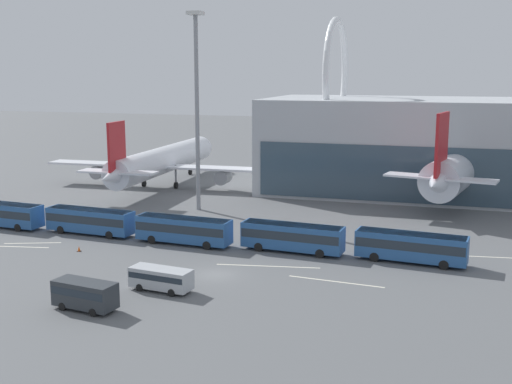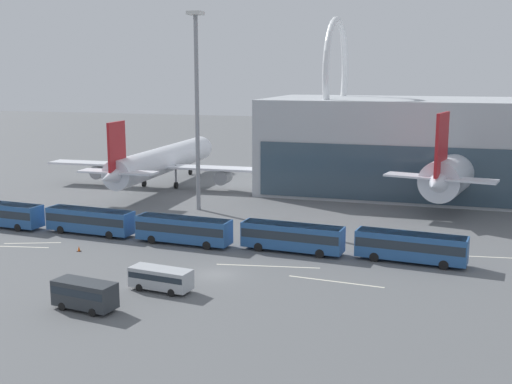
{
  "view_description": "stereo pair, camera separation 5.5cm",
  "coord_description": "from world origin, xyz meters",
  "px_view_note": "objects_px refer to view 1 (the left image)",
  "views": [
    {
      "loc": [
        21.99,
        -57.07,
        19.86
      ],
      "look_at": [
        -3.06,
        23.36,
        4.0
      ],
      "focal_mm": 45.0,
      "sensor_mm": 36.0,
      "label": 1
    },
    {
      "loc": [
        22.05,
        -57.06,
        19.86
      ],
      "look_at": [
        -3.06,
        23.36,
        4.0
      ],
      "focal_mm": 45.0,
      "sensor_mm": 36.0,
      "label": 2
    }
  ],
  "objects_px": {
    "shuttle_bus_1": "(90,220)",
    "traffic_cone_1": "(79,249)",
    "shuttle_bus_2": "(183,229)",
    "service_van_foreground": "(161,277)",
    "shuttle_bus_4": "(411,245)",
    "shuttle_bus_0": "(2,213)",
    "airliner_at_gate_far": "(462,168)",
    "shuttle_bus_3": "(292,236)",
    "floodlight_mast": "(197,98)",
    "service_van_crossing": "(85,293)",
    "airliner_at_gate_near": "(161,161)"
  },
  "relations": [
    {
      "from": "shuttle_bus_1",
      "to": "traffic_cone_1",
      "type": "height_order",
      "value": "shuttle_bus_1"
    },
    {
      "from": "shuttle_bus_1",
      "to": "shuttle_bus_2",
      "type": "bearing_deg",
      "value": 0.36
    },
    {
      "from": "service_van_foreground",
      "to": "shuttle_bus_4",
      "type": "bearing_deg",
      "value": -136.48
    },
    {
      "from": "shuttle_bus_0",
      "to": "shuttle_bus_2",
      "type": "relative_size",
      "value": 1.0
    },
    {
      "from": "airliner_at_gate_far",
      "to": "service_van_foreground",
      "type": "xyz_separation_m",
      "value": [
        -26.36,
        -51.28,
        -4.0
      ]
    },
    {
      "from": "shuttle_bus_2",
      "to": "shuttle_bus_3",
      "type": "distance_m",
      "value": 12.93
    },
    {
      "from": "shuttle_bus_3",
      "to": "floodlight_mast",
      "type": "distance_m",
      "value": 29.3
    },
    {
      "from": "service_van_foreground",
      "to": "traffic_cone_1",
      "type": "bearing_deg",
      "value": -25.48
    },
    {
      "from": "floodlight_mast",
      "to": "traffic_cone_1",
      "type": "bearing_deg",
      "value": -100.12
    },
    {
      "from": "service_van_foreground",
      "to": "service_van_crossing",
      "type": "height_order",
      "value": "service_van_crossing"
    },
    {
      "from": "floodlight_mast",
      "to": "shuttle_bus_1",
      "type": "bearing_deg",
      "value": -112.81
    },
    {
      "from": "airliner_at_gate_far",
      "to": "shuttle_bus_4",
      "type": "bearing_deg",
      "value": -176.72
    },
    {
      "from": "airliner_at_gate_near",
      "to": "shuttle_bus_2",
      "type": "bearing_deg",
      "value": -152.73
    },
    {
      "from": "service_van_crossing",
      "to": "shuttle_bus_2",
      "type": "bearing_deg",
      "value": 99.27
    },
    {
      "from": "shuttle_bus_4",
      "to": "service_van_foreground",
      "type": "relative_size",
      "value": 1.93
    },
    {
      "from": "shuttle_bus_2",
      "to": "shuttle_bus_4",
      "type": "xyz_separation_m",
      "value": [
        25.83,
        0.36,
        0.0
      ]
    },
    {
      "from": "airliner_at_gate_far",
      "to": "shuttle_bus_4",
      "type": "relative_size",
      "value": 3.49
    },
    {
      "from": "airliner_at_gate_near",
      "to": "shuttle_bus_3",
      "type": "bearing_deg",
      "value": -138.2
    },
    {
      "from": "shuttle_bus_1",
      "to": "shuttle_bus_3",
      "type": "distance_m",
      "value": 25.84
    },
    {
      "from": "shuttle_bus_1",
      "to": "floodlight_mast",
      "type": "height_order",
      "value": "floodlight_mast"
    },
    {
      "from": "shuttle_bus_2",
      "to": "shuttle_bus_3",
      "type": "height_order",
      "value": "same"
    },
    {
      "from": "airliner_at_gate_near",
      "to": "shuttle_bus_4",
      "type": "bearing_deg",
      "value": -128.77
    },
    {
      "from": "shuttle_bus_2",
      "to": "traffic_cone_1",
      "type": "relative_size",
      "value": 19.7
    },
    {
      "from": "airliner_at_gate_far",
      "to": "shuttle_bus_2",
      "type": "xyz_separation_m",
      "value": [
        -30.9,
        -35.76,
        -3.4
      ]
    },
    {
      "from": "floodlight_mast",
      "to": "shuttle_bus_0",
      "type": "bearing_deg",
      "value": -139.19
    },
    {
      "from": "shuttle_bus_0",
      "to": "shuttle_bus_4",
      "type": "xyz_separation_m",
      "value": [
        51.67,
        -0.42,
        0.0
      ]
    },
    {
      "from": "airliner_at_gate_near",
      "to": "service_van_crossing",
      "type": "relative_size",
      "value": 7.46
    },
    {
      "from": "airliner_at_gate_near",
      "to": "shuttle_bus_2",
      "type": "xyz_separation_m",
      "value": [
        18.98,
        -33.71,
        -2.68
      ]
    },
    {
      "from": "shuttle_bus_0",
      "to": "airliner_at_gate_near",
      "type": "bearing_deg",
      "value": 82.66
    },
    {
      "from": "shuttle_bus_4",
      "to": "floodlight_mast",
      "type": "xyz_separation_m",
      "value": [
        -31.45,
        17.88,
        14.26
      ]
    },
    {
      "from": "shuttle_bus_4",
      "to": "traffic_cone_1",
      "type": "height_order",
      "value": "shuttle_bus_4"
    },
    {
      "from": "shuttle_bus_4",
      "to": "floodlight_mast",
      "type": "distance_m",
      "value": 38.89
    },
    {
      "from": "service_van_foreground",
      "to": "traffic_cone_1",
      "type": "relative_size",
      "value": 10.28
    },
    {
      "from": "shuttle_bus_1",
      "to": "shuttle_bus_4",
      "type": "xyz_separation_m",
      "value": [
        38.75,
        -0.52,
        0.0
      ]
    },
    {
      "from": "floodlight_mast",
      "to": "service_van_crossing",
      "type": "bearing_deg",
      "value": -81.31
    },
    {
      "from": "shuttle_bus_0",
      "to": "service_van_foreground",
      "type": "distance_m",
      "value": 34.48
    },
    {
      "from": "airliner_at_gate_near",
      "to": "airliner_at_gate_far",
      "type": "bearing_deg",
      "value": -89.76
    },
    {
      "from": "service_van_crossing",
      "to": "shuttle_bus_0",
      "type": "bearing_deg",
      "value": 147.37
    },
    {
      "from": "shuttle_bus_4",
      "to": "service_van_foreground",
      "type": "xyz_separation_m",
      "value": [
        -21.29,
        -15.88,
        -0.6
      ]
    },
    {
      "from": "shuttle_bus_4",
      "to": "traffic_cone_1",
      "type": "distance_m",
      "value": 36.49
    },
    {
      "from": "airliner_at_gate_far",
      "to": "traffic_cone_1",
      "type": "height_order",
      "value": "airliner_at_gate_far"
    },
    {
      "from": "shuttle_bus_0",
      "to": "service_van_foreground",
      "type": "bearing_deg",
      "value": -23.79
    },
    {
      "from": "shuttle_bus_1",
      "to": "airliner_at_gate_far",
      "type": "bearing_deg",
      "value": 42.76
    },
    {
      "from": "shuttle_bus_0",
      "to": "traffic_cone_1",
      "type": "xyz_separation_m",
      "value": [
        15.83,
        -7.1,
        -1.57
      ]
    },
    {
      "from": "shuttle_bus_3",
      "to": "floodlight_mast",
      "type": "bearing_deg",
      "value": 140.98
    },
    {
      "from": "airliner_at_gate_far",
      "to": "floodlight_mast",
      "type": "distance_m",
      "value": 41.94
    },
    {
      "from": "airliner_at_gate_far",
      "to": "shuttle_bus_3",
      "type": "xyz_separation_m",
      "value": [
        -17.98,
        -35.17,
        -3.4
      ]
    },
    {
      "from": "floodlight_mast",
      "to": "shuttle_bus_4",
      "type": "bearing_deg",
      "value": -29.61
    },
    {
      "from": "shuttle_bus_4",
      "to": "floodlight_mast",
      "type": "height_order",
      "value": "floodlight_mast"
    },
    {
      "from": "shuttle_bus_1",
      "to": "shuttle_bus_3",
      "type": "relative_size",
      "value": 1.0
    }
  ]
}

